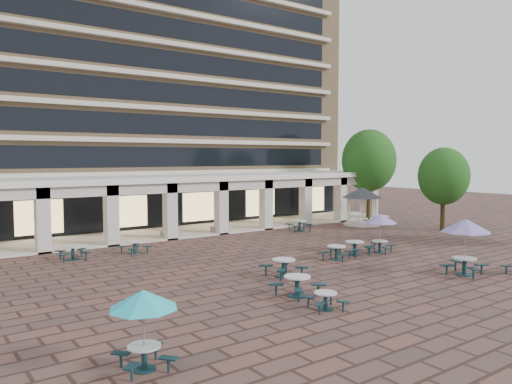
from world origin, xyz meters
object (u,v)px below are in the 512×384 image
planter_left (172,232)px  planter_right (221,226)px  picnic_table_1 (326,299)px  picnic_table_0 (297,284)px  gazebo (362,197)px

planter_left → planter_right: planter_right is taller
planter_right → picnic_table_1: bearing=-110.5°
picnic_table_0 → gazebo: gazebo is taller
gazebo → planter_left: bearing=168.2°
picnic_table_0 → planter_right: bearing=60.2°
gazebo → planter_left: (-16.16, 3.36, -1.94)m
picnic_table_1 → planter_left: 18.90m
picnic_table_1 → planter_right: (6.98, 18.68, 0.14)m
picnic_table_1 → gazebo: size_ratio=0.51×
planter_right → picnic_table_0: bearing=-111.8°
planter_left → planter_right: bearing=0.0°
planter_left → picnic_table_0: bearing=-98.6°
picnic_table_0 → planter_left: size_ratio=1.39×
picnic_table_1 → planter_right: bearing=86.5°
picnic_table_0 → gazebo: 23.00m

